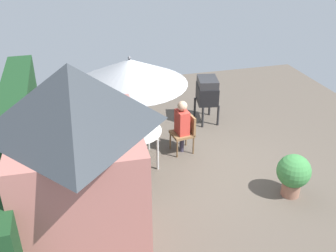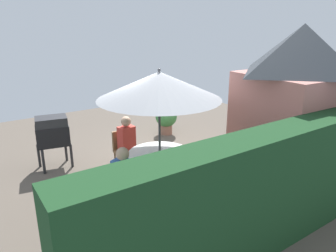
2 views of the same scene
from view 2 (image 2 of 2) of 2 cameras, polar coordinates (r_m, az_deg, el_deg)
The scene contains 12 objects.
ground_plane at distance 7.70m, azimuth -2.89°, elevation -6.31°, with size 11.00×11.00×0.00m, color brown.
hedge_backdrop at distance 4.96m, azimuth 18.86°, elevation -10.33°, with size 6.40×0.56×1.80m.
garden_shed at distance 6.72m, azimuth 21.85°, elevation 3.36°, with size 2.15×1.90×3.17m.
patio_table at distance 6.18m, azimuth -1.49°, elevation -5.33°, with size 1.23×1.23×0.79m.
patio_umbrella at distance 5.77m, azimuth -1.60°, elevation 7.29°, with size 2.29×2.29×2.41m.
bbq_grill at distance 7.55m, azimuth -20.05°, elevation -1.05°, with size 0.79×0.63×1.20m.
chair_near_shed at distance 7.18m, azimuth -7.76°, elevation -3.82°, with size 0.51×0.52×0.90m.
chair_far_side at distance 5.43m, azimuth -8.47°, elevation -11.39°, with size 0.61×0.61×0.90m.
chair_toward_hedge at distance 6.17m, azimuth 9.41°, elevation -7.67°, with size 0.65×0.65×0.90m.
potted_plant_by_shed at distance 9.39m, azimuth -0.32°, elevation 1.50°, with size 0.64×0.64×0.87m.
person_in_red at distance 7.02m, azimuth -7.46°, elevation -2.03°, with size 0.37×0.28×1.26m.
person_in_blue at distance 5.37m, azimuth -8.00°, elevation -8.58°, with size 0.36×0.41×1.26m.
Camera 2 is at (3.61, 6.02, 3.17)m, focal length 33.93 mm.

